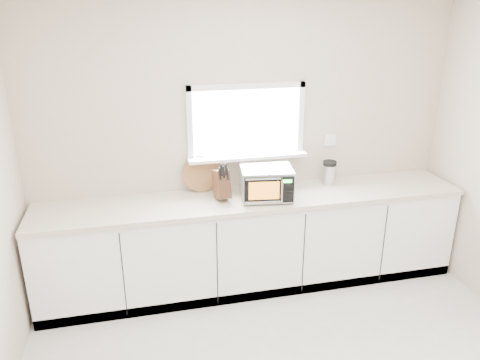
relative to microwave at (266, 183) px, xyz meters
name	(u,v)px	position (x,y,z in m)	size (l,w,h in m)	color
back_wall	(246,141)	(-0.10, 0.38, 0.29)	(4.00, 0.17, 2.70)	#BDAC96
cabinets	(253,243)	(-0.10, 0.08, -0.63)	(3.92, 0.60, 0.88)	white
countertop	(254,199)	(-0.10, 0.07, -0.17)	(3.92, 0.64, 0.04)	beige
microwave	(266,183)	(0.00, 0.00, 0.00)	(0.49, 0.42, 0.29)	black
knife_block	(222,184)	(-0.39, 0.07, 0.00)	(0.14, 0.25, 0.35)	#4E301B
cutting_board	(201,174)	(-0.54, 0.32, 0.02)	(0.34, 0.34, 0.02)	#A4753F
coffee_grinder	(329,172)	(0.70, 0.23, -0.04)	(0.15, 0.15, 0.23)	#B1B4B9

